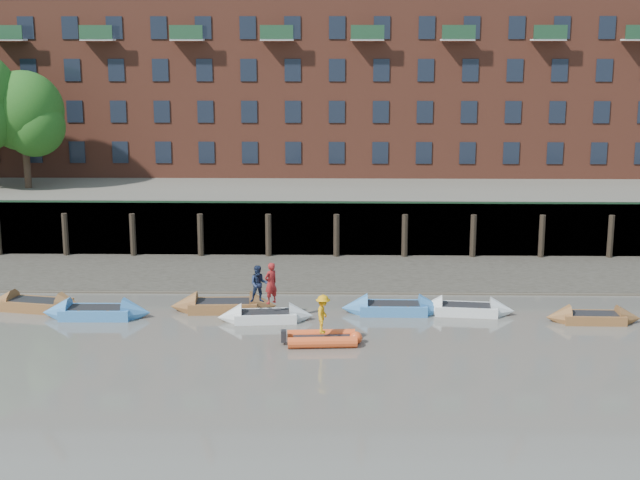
{
  "coord_description": "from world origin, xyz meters",
  "views": [
    {
      "loc": [
        -2.06,
        -29.28,
        12.24
      ],
      "look_at": [
        -2.79,
        12.0,
        3.2
      ],
      "focal_mm": 50.0,
      "sensor_mm": 36.0,
      "label": 1
    }
  ],
  "objects_px": {
    "rowboat_3": "(265,316)",
    "rowboat_4": "(393,308)",
    "rowboat_2": "(224,306)",
    "rowboat_5": "(466,309)",
    "rowboat_6": "(593,318)",
    "rowboat_0": "(37,305)",
    "rowboat_1": "(97,312)",
    "person_rib_crew": "(323,314)",
    "person_rower_a": "(271,283)",
    "person_rower_b": "(259,284)",
    "rib_tender": "(325,338)"
  },
  "relations": [
    {
      "from": "rowboat_0",
      "to": "rowboat_6",
      "type": "bearing_deg",
      "value": 7.87
    },
    {
      "from": "rowboat_3",
      "to": "rowboat_4",
      "type": "bearing_deg",
      "value": 7.36
    },
    {
      "from": "rowboat_6",
      "to": "person_rower_a",
      "type": "xyz_separation_m",
      "value": [
        -14.56,
        -0.09,
        1.57
      ]
    },
    {
      "from": "person_rower_a",
      "to": "rowboat_3",
      "type": "bearing_deg",
      "value": -49.08
    },
    {
      "from": "rowboat_6",
      "to": "rib_tender",
      "type": "height_order",
      "value": "rowboat_6"
    },
    {
      "from": "rowboat_1",
      "to": "rowboat_4",
      "type": "height_order",
      "value": "rowboat_1"
    },
    {
      "from": "rowboat_3",
      "to": "rowboat_5",
      "type": "relative_size",
      "value": 0.97
    },
    {
      "from": "person_rower_b",
      "to": "person_rower_a",
      "type": "bearing_deg",
      "value": -26.33
    },
    {
      "from": "rowboat_6",
      "to": "person_rower_a",
      "type": "relative_size",
      "value": 2.26
    },
    {
      "from": "rowboat_0",
      "to": "person_rower_a",
      "type": "bearing_deg",
      "value": 3.17
    },
    {
      "from": "rowboat_3",
      "to": "rowboat_4",
      "type": "xyz_separation_m",
      "value": [
        5.87,
        1.3,
        0.02
      ]
    },
    {
      "from": "rowboat_6",
      "to": "person_rib_crew",
      "type": "xyz_separation_m",
      "value": [
        -12.17,
        -3.26,
        1.11
      ]
    },
    {
      "from": "rowboat_4",
      "to": "person_rib_crew",
      "type": "distance_m",
      "value": 5.63
    },
    {
      "from": "rowboat_2",
      "to": "rowboat_5",
      "type": "relative_size",
      "value": 1.1
    },
    {
      "from": "rowboat_1",
      "to": "rowboat_2",
      "type": "height_order",
      "value": "rowboat_2"
    },
    {
      "from": "rowboat_5",
      "to": "person_rower_b",
      "type": "height_order",
      "value": "person_rower_b"
    },
    {
      "from": "rowboat_1",
      "to": "person_rower_b",
      "type": "distance_m",
      "value": 7.64
    },
    {
      "from": "rowboat_4",
      "to": "rowboat_1",
      "type": "bearing_deg",
      "value": -175.73
    },
    {
      "from": "rowboat_6",
      "to": "rowboat_3",
      "type": "bearing_deg",
      "value": -178.36
    },
    {
      "from": "rowboat_2",
      "to": "person_rib_crew",
      "type": "distance_m",
      "value": 6.76
    },
    {
      "from": "rowboat_2",
      "to": "rowboat_4",
      "type": "distance_m",
      "value": 7.97
    },
    {
      "from": "rowboat_3",
      "to": "rowboat_6",
      "type": "height_order",
      "value": "rowboat_3"
    },
    {
      "from": "rowboat_5",
      "to": "person_rower_b",
      "type": "relative_size",
      "value": 2.69
    },
    {
      "from": "rib_tender",
      "to": "person_rower_a",
      "type": "height_order",
      "value": "person_rower_a"
    },
    {
      "from": "person_rower_b",
      "to": "person_rib_crew",
      "type": "relative_size",
      "value": 1.04
    },
    {
      "from": "rowboat_5",
      "to": "rib_tender",
      "type": "relative_size",
      "value": 1.43
    },
    {
      "from": "rowboat_1",
      "to": "person_rower_b",
      "type": "xyz_separation_m",
      "value": [
        7.5,
        -0.19,
        1.44
      ]
    },
    {
      "from": "rowboat_3",
      "to": "rowboat_2",
      "type": "bearing_deg",
      "value": 139.18
    },
    {
      "from": "person_rower_b",
      "to": "rowboat_2",
      "type": "bearing_deg",
      "value": 136.05
    },
    {
      "from": "rib_tender",
      "to": "rowboat_0",
      "type": "bearing_deg",
      "value": 157.09
    },
    {
      "from": "rowboat_4",
      "to": "rib_tender",
      "type": "relative_size",
      "value": 1.52
    },
    {
      "from": "rowboat_4",
      "to": "rowboat_5",
      "type": "xyz_separation_m",
      "value": [
        3.38,
        -0.06,
        -0.02
      ]
    },
    {
      "from": "rowboat_2",
      "to": "rib_tender",
      "type": "height_order",
      "value": "rowboat_2"
    },
    {
      "from": "rowboat_0",
      "to": "rowboat_4",
      "type": "distance_m",
      "value": 16.83
    },
    {
      "from": "person_rower_a",
      "to": "rowboat_4",
      "type": "bearing_deg",
      "value": 148.91
    },
    {
      "from": "rowboat_5",
      "to": "person_rower_a",
      "type": "height_order",
      "value": "person_rower_a"
    },
    {
      "from": "rowboat_4",
      "to": "rowboat_6",
      "type": "xyz_separation_m",
      "value": [
        8.95,
        -1.23,
        -0.03
      ]
    },
    {
      "from": "rowboat_2",
      "to": "rib_tender",
      "type": "relative_size",
      "value": 1.58
    },
    {
      "from": "rowboat_1",
      "to": "rib_tender",
      "type": "xyz_separation_m",
      "value": [
        10.54,
        -3.47,
        -0.02
      ]
    },
    {
      "from": "rowboat_0",
      "to": "person_rower_a",
      "type": "distance_m",
      "value": 11.43
    },
    {
      "from": "rowboat_2",
      "to": "person_rower_b",
      "type": "bearing_deg",
      "value": -39.06
    },
    {
      "from": "rowboat_3",
      "to": "person_rower_a",
      "type": "relative_size",
      "value": 2.35
    },
    {
      "from": "person_rower_b",
      "to": "person_rib_crew",
      "type": "xyz_separation_m",
      "value": [
        2.96,
        -3.36,
        -0.37
      ]
    },
    {
      "from": "rib_tender",
      "to": "person_rower_b",
      "type": "height_order",
      "value": "person_rower_b"
    },
    {
      "from": "rowboat_2",
      "to": "person_rower_a",
      "type": "xyz_separation_m",
      "value": [
        2.35,
        -1.52,
        1.53
      ]
    },
    {
      "from": "rowboat_4",
      "to": "person_rib_crew",
      "type": "xyz_separation_m",
      "value": [
        -3.21,
        -4.49,
        1.08
      ]
    },
    {
      "from": "person_rower_a",
      "to": "person_rib_crew",
      "type": "relative_size",
      "value": 1.16
    },
    {
      "from": "person_rower_a",
      "to": "person_rib_crew",
      "type": "xyz_separation_m",
      "value": [
        2.4,
        -3.17,
        -0.46
      ]
    },
    {
      "from": "rowboat_1",
      "to": "rowboat_3",
      "type": "distance_m",
      "value": 7.81
    },
    {
      "from": "rowboat_3",
      "to": "person_rib_crew",
      "type": "bearing_deg",
      "value": -55.3
    }
  ]
}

